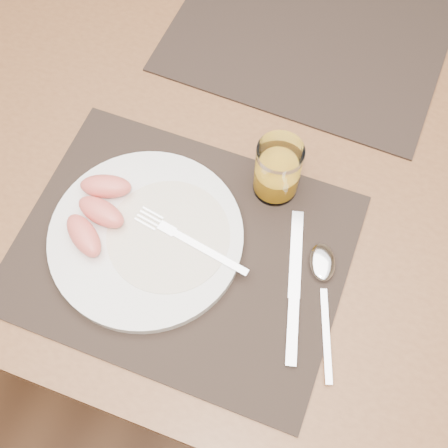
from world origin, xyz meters
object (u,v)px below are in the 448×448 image
plate (146,237)px  spoon (323,272)px  placemat_near (182,251)px  placemat_far (308,35)px  juice_glass (277,172)px  fork (182,237)px  table (250,162)px  knife (294,298)px

plate → spoon: bearing=8.3°
placemat_near → placemat_far: same height
plate → juice_glass: juice_glass is taller
plate → fork: size_ratio=1.55×
placemat_far → plate: plate is taller
table → plate: plate is taller
placemat_near → spoon: bearing=10.1°
spoon → juice_glass: size_ratio=1.92×
table → placemat_near: placemat_near is taller
placemat_far → fork: 0.43m
placemat_near → juice_glass: 0.17m
knife → spoon: bearing=61.0°
table → knife: size_ratio=6.46×
knife → juice_glass: 0.18m
placemat_near → placemat_far: 0.44m
placemat_far → table: bearing=-96.1°
table → spoon: size_ratio=7.46×
table → knife: (0.14, -0.23, 0.09)m
placemat_far → plate: bearing=-103.2°
placemat_far → juice_glass: 0.31m
placemat_far → spoon: 0.43m
plate → knife: 0.22m
table → spoon: (0.16, -0.19, 0.09)m
plate → juice_glass: size_ratio=2.76×
placemat_near → placemat_far: bearing=83.3°
knife → table: bearing=120.8°
table → plate: bearing=-109.8°
fork → plate: bearing=-165.1°
table → placemat_far: bearing=83.9°
plate → table: bearing=70.2°
table → knife: knife is taller
knife → juice_glass: bearing=116.5°
placemat_near → fork: size_ratio=2.58×
plate → knife: size_ratio=1.25×
placemat_far → fork: size_ratio=2.58×
placemat_near → juice_glass: size_ratio=4.60×
plate → fork: (0.05, 0.01, 0.01)m
table → fork: size_ratio=8.01×
fork → spoon: bearing=6.6°
placemat_near → fork: 0.02m
table → plate: 0.25m
spoon → placemat_near: bearing=-169.9°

